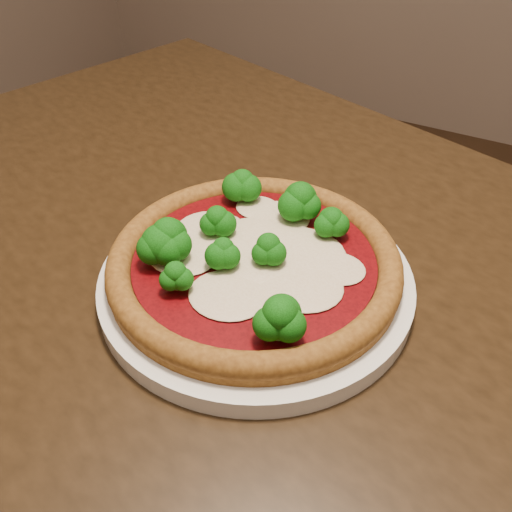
% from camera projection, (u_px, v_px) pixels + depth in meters
% --- Properties ---
extents(dining_table, '(1.46, 1.13, 0.75)m').
position_uv_depth(dining_table, '(288.00, 374.00, 0.59)').
color(dining_table, black).
rests_on(dining_table, floor).
extents(plate, '(0.29, 0.29, 0.02)m').
position_uv_depth(plate, '(256.00, 281.00, 0.54)').
color(plate, white).
rests_on(plate, dining_table).
extents(pizza, '(0.27, 0.27, 0.06)m').
position_uv_depth(pizza, '(251.00, 257.00, 0.53)').
color(pizza, brown).
rests_on(pizza, plate).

